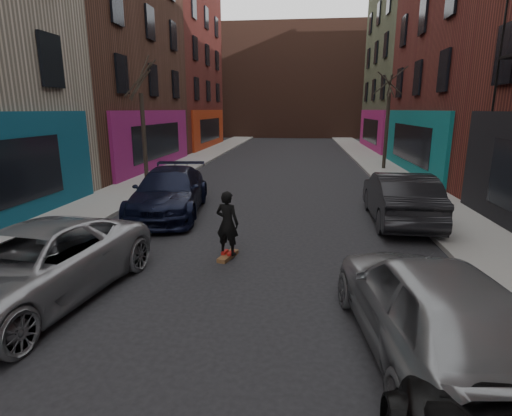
% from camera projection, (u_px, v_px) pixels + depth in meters
% --- Properties ---
extents(sidewalk_left, '(2.50, 84.00, 0.13)m').
position_uv_depth(sidewalk_left, '(205.00, 155.00, 31.12)').
color(sidewalk_left, gray).
rests_on(sidewalk_left, ground).
extents(sidewalk_right, '(2.50, 84.00, 0.13)m').
position_uv_depth(sidewalk_right, '(368.00, 158.00, 29.73)').
color(sidewalk_right, gray).
rests_on(sidewalk_right, ground).
extents(building_far, '(40.00, 10.00, 14.00)m').
position_uv_depth(building_far, '(294.00, 83.00, 53.83)').
color(building_far, '#47281E').
rests_on(building_far, ground).
extents(tree_left_far, '(2.00, 2.00, 6.50)m').
position_uv_depth(tree_left_far, '(142.00, 113.00, 18.75)').
color(tree_left_far, black).
rests_on(tree_left_far, sidewalk_left).
extents(tree_right_far, '(2.00, 2.00, 6.80)m').
position_uv_depth(tree_right_far, '(388.00, 110.00, 23.12)').
color(tree_right_far, black).
rests_on(tree_right_far, sidewalk_right).
extents(parked_left_far, '(3.09, 5.49, 1.45)m').
position_uv_depth(parked_left_far, '(31.00, 267.00, 7.38)').
color(parked_left_far, gray).
rests_on(parked_left_far, ground).
extents(parked_left_end, '(2.88, 5.66, 1.57)m').
position_uv_depth(parked_left_end, '(169.00, 192.00, 13.76)').
color(parked_left_end, black).
rests_on(parked_left_end, ground).
extents(parked_right_far, '(2.41, 4.89, 1.60)m').
position_uv_depth(parked_right_far, '(430.00, 307.00, 5.73)').
color(parked_right_far, gray).
rests_on(parked_right_far, ground).
extents(parked_right_end, '(1.84, 4.98, 1.63)m').
position_uv_depth(parked_right_end, '(400.00, 197.00, 12.79)').
color(parked_right_end, black).
rests_on(parked_right_end, ground).
extents(skateboard, '(0.42, 0.83, 0.10)m').
position_uv_depth(skateboard, '(228.00, 256.00, 9.81)').
color(skateboard, brown).
rests_on(skateboard, ground).
extents(skateboarder, '(0.65, 0.51, 1.58)m').
position_uv_depth(skateboarder, '(227.00, 223.00, 9.61)').
color(skateboarder, black).
rests_on(skateboarder, skateboard).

